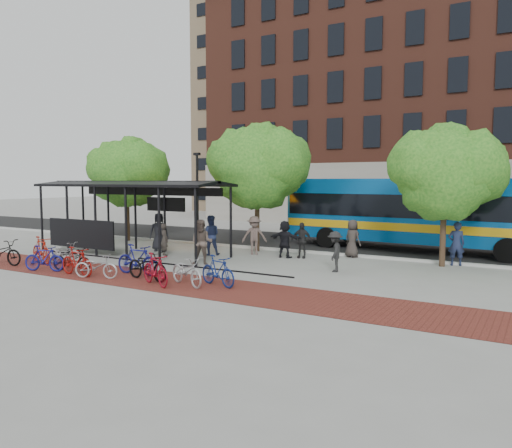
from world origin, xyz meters
The scene contains 34 objects.
ground centered at (0.00, 0.00, 0.00)m, with size 160.00×160.00×0.00m, color #9E9E99.
asphalt_street centered at (0.00, 8.00, 0.01)m, with size 160.00×8.00×0.01m, color black.
curb centered at (0.00, 4.00, 0.06)m, with size 160.00×0.25×0.12m, color #B7B7B2.
brick_strip centered at (-2.00, -5.00, 0.00)m, with size 24.00×3.00×0.01m, color maroon.
bike_rack_rail centered at (-3.30, -4.10, 0.00)m, with size 12.00×0.05×0.95m, color black.
building_tower centered at (-16.00, 40.00, 15.00)m, with size 22.00×22.00×30.00m, color #7A664C.
bus_shelter centered at (-8.13, -0.48, 3.00)m, with size 10.60×3.07×3.60m.
tree_a centered at (-11.91, 3.35, 4.24)m, with size 4.90×4.00×6.18m.
tree_b centered at (-2.90, 3.35, 4.46)m, with size 5.15×4.20×6.47m.
tree_c centered at (6.09, 3.35, 4.05)m, with size 4.66×3.80×5.92m.
lamp_post_left centered at (-7.00, 3.60, 2.75)m, with size 0.35×0.20×5.12m.
bus centered at (4.05, 7.48, 2.12)m, with size 13.89×4.08×3.70m.
bike_0 centered at (-10.29, -5.88, 0.56)m, with size 0.74×2.11×1.11m, color black.
bike_1 centered at (-9.30, -4.66, 0.58)m, with size 0.55×1.93×1.16m, color #A11D0E.
bike_2 centered at (-8.38, -4.22, 0.48)m, with size 0.63×1.81×0.95m, color #9E9EA1.
bike_3 centered at (-7.43, -5.91, 0.52)m, with size 0.49×1.73×1.04m, color navy.
bike_4 centered at (-6.62, -5.25, 0.45)m, with size 0.60×1.73×0.91m, color black.
bike_5 centered at (-5.56, -5.88, 0.55)m, with size 0.52×1.83×1.10m, color maroon.
bike_6 centered at (-4.56, -5.84, 0.45)m, with size 0.60×1.72×0.90m, color #ACADAF.
bike_7 centered at (-3.72, -4.58, 0.59)m, with size 0.55×1.95×1.17m, color navy.
bike_8 centered at (-2.66, -5.17, 0.54)m, with size 0.72×2.07×1.09m, color black.
bike_9 centered at (-1.81, -5.72, 0.56)m, with size 0.52×1.85×1.11m, color maroon.
bike_10 centered at (-0.86, -5.18, 0.51)m, with size 0.68×1.95×1.03m, color #AFB0B2.
bike_11 centered at (0.11, -4.72, 0.53)m, with size 0.50×1.76×1.06m, color navy.
pedestrian_0 centered at (-7.40, 0.86, 0.98)m, with size 0.95×0.62×1.95m, color black.
pedestrian_1 centered at (-6.11, -0.23, 0.78)m, with size 0.57×0.37×1.55m, color #38322D.
pedestrian_2 centered at (-4.29, 0.99, 0.96)m, with size 0.94×0.73×1.93m, color #20294C.
pedestrian_3 centered at (-2.54, 2.23, 0.94)m, with size 1.21×0.70×1.87m, color brown.
pedestrian_4 centered at (-0.08, 2.38, 0.83)m, with size 0.98×0.41×1.67m, color #262626.
pedestrian_5 centered at (-0.80, 2.09, 0.87)m, with size 1.61×0.51×1.74m, color black.
pedestrian_6 centered at (1.88, 3.80, 0.89)m, with size 0.87×0.56×1.77m, color #38302D.
pedestrian_7 centered at (6.47, 3.80, 0.93)m, with size 0.68×0.45×1.86m, color #1F2949.
pedestrian_8 centered at (-2.94, -1.50, 0.97)m, with size 0.95×0.74×1.95m, color brown.
pedestrian_9 centered at (2.55, -0.14, 0.80)m, with size 1.04×0.60×1.61m, color black.
Camera 1 is at (9.70, -18.56, 3.61)m, focal length 35.00 mm.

